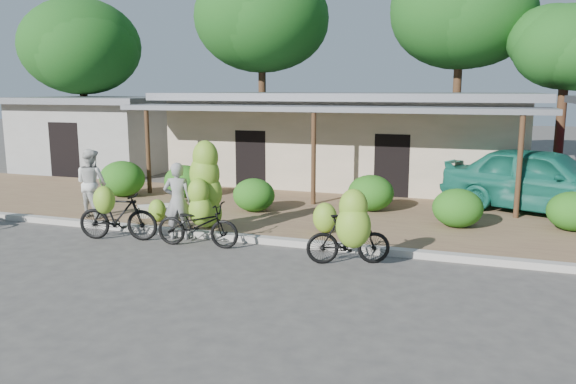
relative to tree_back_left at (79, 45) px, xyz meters
name	(u,v)px	position (x,y,z in m)	size (l,w,h in m)	color
ground	(226,269)	(13.69, -13.11, -5.57)	(100.00, 100.00, 0.00)	#43403E
sidewalk	(302,214)	(13.69, -8.11, -5.51)	(60.00, 6.00, 0.12)	olive
curb	(263,240)	(13.69, -11.11, -5.49)	(60.00, 0.25, 0.15)	#A8A399
shop_main	(350,137)	(13.69, -2.18, -3.84)	(13.00, 8.50, 3.35)	beige
shop_grey	(103,133)	(2.69, -2.12, -3.95)	(7.00, 6.00, 3.15)	#999994
tree_back_left	(79,45)	(0.00, 0.00, 0.00)	(5.67, 5.59, 7.70)	#462D1C
tree_far_center	(259,16)	(8.00, 3.00, 1.33)	(6.37, 6.34, 9.33)	#462D1C
tree_center_right	(457,10)	(17.00, 3.50, 1.27)	(6.09, 6.05, 9.15)	#462D1C
tree_near_right	(561,45)	(21.00, 1.50, -0.42)	(4.18, 3.98, 6.70)	#462D1C
hedge_0	(122,179)	(7.61, -7.80, -4.88)	(1.45, 1.31, 1.13)	#285C15
hedge_1	(184,181)	(9.53, -7.26, -4.94)	(1.30, 1.17, 1.01)	#285C15
hedge_2	(254,195)	(12.41, -8.52, -4.98)	(1.18, 1.07, 0.92)	#285C15
hedge_3	(371,193)	(15.47, -7.38, -4.94)	(1.29, 1.16, 1.01)	#285C15
hedge_4	(458,208)	(17.85, -8.58, -4.97)	(1.23, 1.10, 0.96)	#285C15
hedge_5	(573,211)	(20.49, -8.06, -4.97)	(1.22, 1.09, 0.95)	#285C15
bike_left	(117,215)	(10.42, -12.01, -4.94)	(1.96, 1.30, 1.39)	black
bike_center	(201,204)	(12.39, -11.59, -4.65)	(1.97, 1.26, 2.34)	black
bike_right	(350,232)	(15.97, -12.23, -4.85)	(1.75, 1.41, 1.64)	black
loose_banana_a	(157,210)	(10.53, -10.47, -5.16)	(0.46, 0.39, 0.58)	#8DB12C
loose_banana_b	(211,213)	(12.10, -10.58, -5.08)	(0.58, 0.49, 0.72)	#8DB12C
loose_banana_c	(325,218)	(14.91, -10.18, -5.08)	(0.58, 0.49, 0.73)	#8DB12C
sack_near	(154,211)	(10.12, -9.97, -5.30)	(0.85, 0.40, 0.30)	beige
sack_far	(163,212)	(10.38, -9.95, -5.31)	(0.75, 0.38, 0.28)	beige
vendor	(178,201)	(11.69, -11.41, -4.66)	(0.66, 0.44, 1.82)	gray
bystander	(92,183)	(8.58, -10.51, -4.54)	(0.88, 0.69, 1.82)	silver
teal_van	(543,180)	(19.97, -6.11, -4.54)	(2.14, 5.31, 1.81)	#176A57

